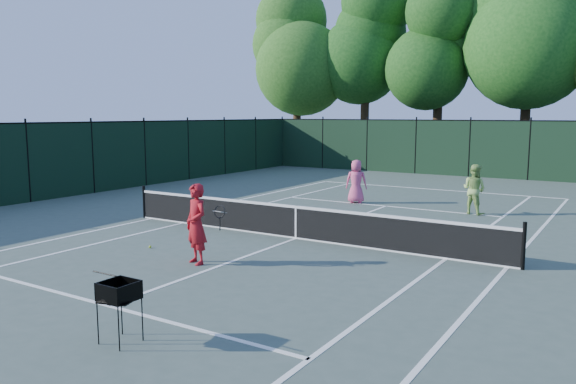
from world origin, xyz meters
The scene contains 21 objects.
ground centered at (0.00, 0.00, 0.00)m, with size 90.00×90.00×0.00m, color #445349.
sideline_doubles_left centered at (-5.49, 0.00, 0.00)m, with size 0.10×23.77×0.01m, color white.
sideline_doubles_right centered at (5.49, 0.00, 0.00)m, with size 0.10×23.77×0.01m, color white.
sideline_singles_left centered at (-4.12, 0.00, 0.00)m, with size 0.10×23.77×0.01m, color white.
sideline_singles_right centered at (4.12, 0.00, 0.00)m, with size 0.10×23.77×0.01m, color white.
baseline_far centered at (0.00, 11.88, 0.00)m, with size 10.97×0.10×0.01m, color white.
service_line_near centered at (0.00, -6.40, 0.00)m, with size 8.23×0.10×0.01m, color white.
service_line_far centered at (0.00, 6.40, 0.00)m, with size 8.23×0.10×0.01m, color white.
center_service_line centered at (0.00, 0.00, 0.00)m, with size 0.10×12.80×0.01m, color white.
tennis_net centered at (0.00, 0.00, 0.48)m, with size 11.69×0.09×1.06m.
fence_far centered at (0.00, 18.00, 1.50)m, with size 24.00×0.05×3.00m, color black.
fence_left centered at (-12.00, 0.00, 1.50)m, with size 0.05×36.00×3.00m, color black.
tree_0 centered at (-13.00, 21.50, 8.16)m, with size 6.40×6.40×13.14m.
tree_1 centered at (-8.00, 22.00, 8.69)m, with size 6.80×6.80×13.98m.
tree_2 centered at (-3.00, 21.80, 7.73)m, with size 6.00×6.00×12.40m.
tree_3 centered at (2.00, 22.30, 9.01)m, with size 7.00×7.00×14.45m.
coach centered at (-0.56, -3.40, 0.92)m, with size 1.09×0.64×1.83m.
player_pink centered at (-1.26, 6.49, 0.83)m, with size 0.94×0.78×1.66m.
player_green centered at (3.13, 6.45, 0.85)m, with size 0.98×0.86×1.69m.
ball_hopper centered at (1.44, -7.38, 0.79)m, with size 0.61×0.61×0.94m.
loose_ball_midcourt centered at (-2.56, -2.91, 0.03)m, with size 0.07×0.07×0.07m, color #ADCE2A.
Camera 1 is at (7.79, -12.81, 3.38)m, focal length 35.00 mm.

